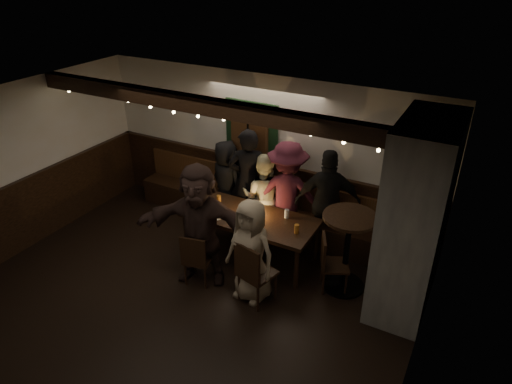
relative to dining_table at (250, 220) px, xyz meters
The scene contains 13 objects.
room 0.84m from the dining_table, ahead, with size 6.02×5.01×2.62m.
dining_table is the anchor object (origin of this frame).
chair_near_left 1.02m from the dining_table, 109.51° to the right, with size 0.44×0.44×0.83m.
chair_near_right 1.08m from the dining_table, 58.88° to the right, with size 0.53×0.53×0.96m.
chair_end 1.36m from the dining_table, ahead, with size 0.50×0.50×0.84m.
high_top 1.53m from the dining_table, ahead, with size 0.74×0.74×1.17m.
person_a 1.18m from the dining_table, 138.51° to the left, with size 0.73×0.48×1.50m, color black.
person_b 0.85m from the dining_table, 120.62° to the left, with size 0.66×0.44×1.82m, color black.
person_c 0.64m from the dining_table, 98.29° to the left, with size 0.72×0.56×1.49m, color #C0BC95.
person_d 0.76m from the dining_table, 65.11° to the left, with size 1.13×0.65×1.75m, color #441725.
person_e 1.22m from the dining_table, 37.23° to the left, with size 1.01×0.42×1.72m, color black.
person_f 0.90m from the dining_table, 114.27° to the right, with size 1.69×0.54×1.82m, color black.
person_g 0.93m from the dining_table, 59.73° to the right, with size 0.73×0.48×1.50m, color tan.
Camera 1 is at (3.21, -3.74, 4.27)m, focal length 32.00 mm.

